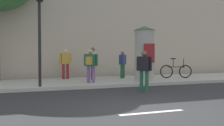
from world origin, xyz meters
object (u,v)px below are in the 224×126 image
(bicycle_leaning, at_px, (176,71))
(pedestrian_tallest, at_px, (144,68))
(pedestrian_with_bag, at_px, (92,61))
(pedestrian_in_dark_shirt, at_px, (91,63))
(pedestrian_in_light_jacket, at_px, (123,62))
(traffic_light, at_px, (40,17))
(pedestrian_in_red_top, at_px, (65,61))
(poster_column, at_px, (144,53))

(bicycle_leaning, bearing_deg, pedestrian_tallest, -139.02)
(pedestrian_with_bag, distance_m, bicycle_leaning, 4.67)
(pedestrian_tallest, relative_size, pedestrian_in_dark_shirt, 1.04)
(pedestrian_tallest, height_order, pedestrian_in_light_jacket, pedestrian_in_light_jacket)
(traffic_light, xyz_separation_m, pedestrian_in_red_top, (1.62, 3.04, -1.87))
(pedestrian_in_dark_shirt, bearing_deg, pedestrian_in_light_jacket, 36.48)
(pedestrian_tallest, bearing_deg, poster_column, 62.21)
(traffic_light, xyz_separation_m, pedestrian_tallest, (3.81, -1.69, -2.02))
(pedestrian_with_bag, height_order, pedestrian_in_light_jacket, pedestrian_with_bag)
(traffic_light, distance_m, pedestrian_in_light_jacket, 5.56)
(pedestrian_in_dark_shirt, relative_size, bicycle_leaning, 0.90)
(pedestrian_in_light_jacket, bearing_deg, pedestrian_in_dark_shirt, -143.52)
(pedestrian_in_light_jacket, xyz_separation_m, bicycle_leaning, (2.74, -0.99, -0.47))
(pedestrian_tallest, bearing_deg, bicycle_leaning, 40.98)
(bicycle_leaning, bearing_deg, pedestrian_in_dark_shirt, -171.95)
(pedestrian_in_dark_shirt, height_order, pedestrian_in_red_top, pedestrian_in_red_top)
(pedestrian_in_red_top, bearing_deg, pedestrian_in_light_jacket, -12.26)
(pedestrian_in_dark_shirt, xyz_separation_m, pedestrian_in_light_jacket, (2.31, 1.71, -0.06))
(traffic_light, bearing_deg, pedestrian_in_light_jacket, 27.34)
(pedestrian_in_dark_shirt, xyz_separation_m, pedestrian_with_bag, (0.46, 1.27, 0.07))
(traffic_light, distance_m, pedestrian_in_dark_shirt, 3.07)
(poster_column, bearing_deg, pedestrian_in_light_jacket, 102.05)
(pedestrian_in_dark_shirt, height_order, pedestrian_in_light_jacket, pedestrian_in_dark_shirt)
(pedestrian_tallest, height_order, pedestrian_in_red_top, pedestrian_in_red_top)
(pedestrian_with_bag, relative_size, bicycle_leaning, 0.97)
(poster_column, xyz_separation_m, bicycle_leaning, (2.36, 0.81, -0.97))
(pedestrian_tallest, bearing_deg, pedestrian_in_light_jacket, 78.72)
(poster_column, distance_m, pedestrian_tallest, 2.64)
(pedestrian_in_red_top, bearing_deg, pedestrian_tallest, -65.19)
(pedestrian_tallest, xyz_separation_m, pedestrian_in_light_jacket, (0.81, 4.09, 0.07))
(pedestrian_in_red_top, xyz_separation_m, pedestrian_in_light_jacket, (3.01, -0.65, -0.08))
(poster_column, relative_size, bicycle_leaning, 1.56)
(bicycle_leaning, bearing_deg, pedestrian_with_bag, 173.12)
(poster_column, bearing_deg, pedestrian_with_bag, 148.53)
(poster_column, bearing_deg, bicycle_leaning, 19.05)
(pedestrian_in_light_jacket, bearing_deg, poster_column, -77.95)
(pedestrian_tallest, bearing_deg, pedestrian_in_dark_shirt, 122.19)
(traffic_light, relative_size, pedestrian_in_light_jacket, 2.82)
(pedestrian_in_light_jacket, distance_m, bicycle_leaning, 2.96)
(pedestrian_in_dark_shirt, height_order, bicycle_leaning, pedestrian_in_dark_shirt)
(pedestrian_tallest, height_order, bicycle_leaning, pedestrian_tallest)
(traffic_light, relative_size, pedestrian_in_dark_shirt, 2.72)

